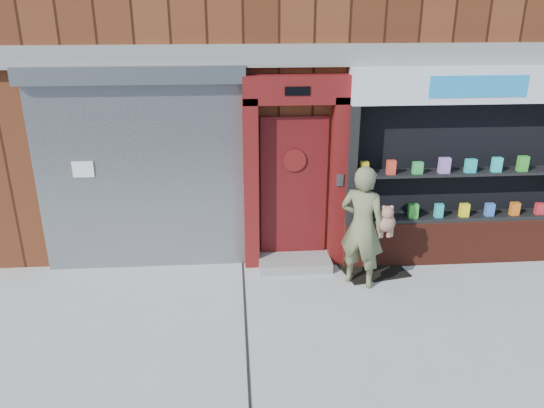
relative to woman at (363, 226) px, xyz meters
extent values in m
plane|color=#9E9E99|center=(-0.14, -1.14, -0.90)|extent=(80.00, 80.00, 0.00)
cube|color=gray|center=(-0.14, 0.78, 2.25)|extent=(12.00, 0.16, 0.30)
cube|color=gray|center=(-3.14, 0.80, 0.50)|extent=(3.00, 0.10, 2.80)
cube|color=slate|center=(-3.14, 0.74, 2.02)|extent=(3.10, 0.30, 0.24)
cube|color=white|center=(-3.94, 0.74, 0.70)|extent=(0.30, 0.01, 0.24)
cube|color=#601010|center=(-1.54, 0.72, 0.40)|extent=(0.22, 0.28, 2.60)
cube|color=#601010|center=(-0.24, 0.72, 0.40)|extent=(0.22, 0.28, 2.60)
cube|color=#601010|center=(-0.89, 0.72, 1.80)|extent=(1.50, 0.28, 0.40)
cube|color=black|center=(-0.89, 0.57, 1.80)|extent=(0.35, 0.01, 0.12)
cube|color=#530F10|center=(-0.89, 0.83, 0.30)|extent=(1.00, 0.06, 2.20)
cylinder|color=black|center=(-0.89, 0.79, 0.75)|extent=(0.28, 0.02, 0.28)
cylinder|color=#601010|center=(-0.89, 0.78, 0.75)|extent=(0.34, 0.02, 0.34)
cube|color=gray|center=(-0.89, 0.56, -0.82)|extent=(1.10, 0.55, 0.15)
cube|color=slate|center=(-0.24, 0.57, 0.50)|extent=(0.10, 0.02, 0.18)
cube|color=#5B2115|center=(1.61, 0.66, -0.55)|extent=(3.50, 0.40, 0.70)
cube|color=black|center=(-0.08, 0.66, 0.70)|extent=(0.12, 0.40, 1.80)
cube|color=black|center=(1.61, 0.85, 0.70)|extent=(3.30, 0.03, 1.80)
cube|color=black|center=(1.61, 0.66, -0.17)|extent=(3.20, 0.36, 0.06)
cube|color=black|center=(1.61, 0.66, 0.55)|extent=(3.20, 0.36, 0.04)
cube|color=white|center=(1.61, 0.66, 1.85)|extent=(3.50, 0.40, 0.50)
cube|color=#197CC1|center=(1.61, 0.46, 1.85)|extent=(1.40, 0.01, 0.30)
cube|color=yellow|center=(0.11, 0.58, -0.05)|extent=(0.13, 0.09, 0.19)
cube|color=#394BC4|center=(0.51, 0.58, -0.05)|extent=(0.13, 0.09, 0.19)
cube|color=green|center=(0.91, 0.58, -0.03)|extent=(0.14, 0.09, 0.22)
cube|color=#23ABAF|center=(1.31, 0.58, -0.03)|extent=(0.12, 0.09, 0.21)
cube|color=yellow|center=(1.71, 0.58, -0.04)|extent=(0.13, 0.09, 0.20)
cube|color=blue|center=(2.11, 0.58, -0.04)|extent=(0.13, 0.09, 0.20)
cube|color=orange|center=(2.51, 0.58, -0.04)|extent=(0.13, 0.09, 0.20)
cube|color=red|center=(2.91, 0.58, -0.05)|extent=(0.12, 0.09, 0.18)
cube|color=gold|center=(0.11, 0.58, 0.67)|extent=(0.12, 0.09, 0.20)
cube|color=#EA3F29|center=(0.51, 0.58, 0.68)|extent=(0.13, 0.09, 0.21)
cube|color=green|center=(0.91, 0.58, 0.66)|extent=(0.14, 0.09, 0.17)
cube|color=#A972CE|center=(1.31, 0.58, 0.69)|extent=(0.16, 0.09, 0.23)
cube|color=#24B7B8|center=(1.71, 0.58, 0.67)|extent=(0.16, 0.09, 0.20)
cube|color=#28CCCA|center=(2.11, 0.58, 0.68)|extent=(0.14, 0.09, 0.22)
cube|color=green|center=(2.51, 0.58, 0.69)|extent=(0.15, 0.09, 0.23)
imported|color=#686D47|center=(-0.02, 0.00, -0.01)|extent=(0.78, 0.72, 1.79)
sphere|color=#9B624D|center=(0.29, -0.05, 0.08)|extent=(0.27, 0.27, 0.27)
sphere|color=#9B624D|center=(0.29, -0.10, 0.24)|extent=(0.18, 0.18, 0.18)
sphere|color=#9B624D|center=(0.24, -0.10, 0.32)|extent=(0.06, 0.06, 0.06)
sphere|color=#9B624D|center=(0.35, -0.10, 0.32)|extent=(0.06, 0.06, 0.06)
cylinder|color=#9B624D|center=(0.20, -0.05, -0.06)|extent=(0.06, 0.06, 0.16)
cylinder|color=#9B624D|center=(0.39, -0.05, -0.06)|extent=(0.06, 0.06, 0.16)
cylinder|color=#9B624D|center=(0.24, -0.07, -0.06)|extent=(0.06, 0.06, 0.16)
cylinder|color=#9B624D|center=(0.35, -0.07, -0.06)|extent=(0.06, 0.06, 0.16)
cube|color=black|center=(0.29, 0.34, -0.89)|extent=(1.04, 0.83, 0.02)
camera|label=1|loc=(-1.79, -6.68, 2.98)|focal=35.00mm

